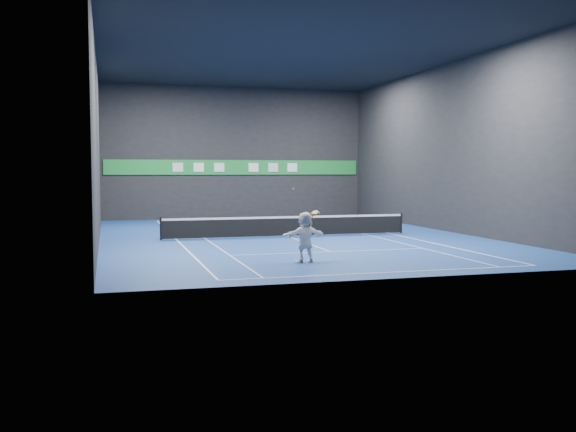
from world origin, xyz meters
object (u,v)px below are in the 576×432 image
object	(u,v)px
tennis_net	(287,225)
tennis_ball	(293,189)
player	(305,237)
tennis_racket	(315,214)

from	to	relation	value
tennis_net	tennis_ball	bearing A→B (deg)	-104.45
tennis_ball	tennis_net	world-z (taller)	tennis_ball
player	tennis_net	distance (m)	9.13
tennis_net	tennis_racket	world-z (taller)	tennis_racket
player	tennis_racket	world-z (taller)	tennis_racket
player	tennis_racket	bearing A→B (deg)	174.82
player	tennis_racket	distance (m)	0.88
tennis_ball	tennis_net	size ratio (longest dim) A/B	0.01
player	tennis_ball	size ratio (longest dim) A/B	25.27
player	tennis_net	world-z (taller)	player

